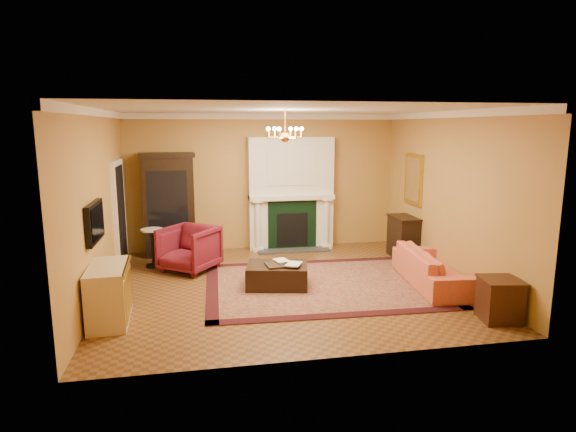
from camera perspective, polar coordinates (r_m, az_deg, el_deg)
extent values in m
cube|color=brown|center=(8.49, -0.33, -8.25)|extent=(6.00, 5.50, 0.02)
cube|color=silver|center=(8.04, -0.35, 12.57)|extent=(6.00, 5.50, 0.02)
cube|color=#B88342|center=(10.84, -2.95, 4.05)|extent=(6.00, 0.02, 3.00)
cube|color=#B88342|center=(5.49, 4.81, -2.43)|extent=(6.00, 0.02, 3.00)
cube|color=#B88342|center=(8.16, -21.63, 1.15)|extent=(0.02, 5.50, 3.00)
cube|color=#B88342|center=(9.16, 18.55, 2.30)|extent=(0.02, 5.50, 3.00)
cube|color=silver|center=(10.80, 0.34, 2.70)|extent=(1.90, 0.32, 2.50)
cube|color=silver|center=(10.57, 0.52, 5.80)|extent=(1.10, 0.01, 0.80)
cube|color=#0E321B|center=(10.75, 0.51, -1.12)|extent=(1.10, 0.02, 1.10)
cube|color=black|center=(10.77, 0.51, -1.65)|extent=(0.70, 0.02, 0.75)
cube|color=#333333|center=(10.76, 0.63, -4.01)|extent=(1.60, 0.50, 0.04)
cube|color=silver|center=(10.75, 0.40, 2.29)|extent=(1.90, 0.44, 0.10)
cylinder|color=silver|center=(10.62, -3.61, -1.07)|extent=(0.14, 0.14, 1.18)
cylinder|color=silver|center=(10.91, 4.54, -0.77)|extent=(0.14, 0.14, 1.18)
cube|color=white|center=(10.72, -2.99, 11.69)|extent=(6.00, 0.08, 0.12)
cube|color=white|center=(8.06, -21.98, 11.31)|extent=(0.08, 5.50, 0.12)
cube|color=white|center=(9.05, 18.81, 11.35)|extent=(0.08, 5.50, 0.12)
cube|color=silver|center=(9.88, -19.34, 0.18)|extent=(0.08, 1.05, 2.10)
cube|color=black|center=(9.88, -19.13, 0.01)|extent=(0.02, 0.85, 1.95)
cube|color=black|center=(7.59, -21.95, -0.68)|extent=(0.08, 0.95, 0.58)
cube|color=black|center=(7.58, -21.61, -0.67)|extent=(0.01, 0.85, 0.48)
cube|color=gold|center=(10.36, 14.66, 4.25)|extent=(0.05, 0.76, 1.05)
cube|color=white|center=(10.34, 14.52, 4.25)|extent=(0.01, 0.62, 0.90)
cylinder|color=gold|center=(8.04, -0.35, 11.07)|extent=(0.03, 0.03, 0.40)
sphere|color=gold|center=(8.04, -0.35, 9.29)|extent=(0.16, 0.16, 0.16)
sphere|color=#FFE5B2|center=(8.09, 1.63, 10.29)|extent=(0.07, 0.07, 0.07)
sphere|color=#FFE5B2|center=(8.30, 0.31, 10.30)|extent=(0.07, 0.07, 0.07)
sphere|color=#FFE5B2|center=(8.26, -1.63, 10.29)|extent=(0.07, 0.07, 0.07)
sphere|color=#FFE5B2|center=(7.99, -2.36, 10.28)|extent=(0.07, 0.07, 0.07)
sphere|color=#FFE5B2|center=(7.78, -1.06, 10.28)|extent=(0.07, 0.07, 0.07)
sphere|color=#FFE5B2|center=(7.83, 0.99, 10.28)|extent=(0.07, 0.07, 0.07)
cube|color=#420E17|center=(8.52, 4.17, -8.09)|extent=(4.13, 3.16, 0.02)
cube|color=black|center=(10.56, -13.97, 1.09)|extent=(1.09, 0.59, 2.09)
imported|color=maroon|center=(9.38, -11.64, -3.56)|extent=(1.26, 1.24, 0.95)
cylinder|color=black|center=(9.92, -15.62, -5.67)|extent=(0.30, 0.30, 0.04)
cylinder|color=black|center=(9.83, -15.73, -3.64)|extent=(0.06, 0.06, 0.68)
cylinder|color=white|center=(9.75, -15.83, -1.58)|extent=(0.43, 0.43, 0.03)
cube|color=beige|center=(7.33, -20.46, -8.62)|extent=(0.57, 1.12, 0.81)
imported|color=#D97045|center=(8.76, 16.88, -5.24)|extent=(0.83, 2.17, 0.83)
cube|color=#371B0F|center=(7.55, 23.81, -9.19)|extent=(0.58, 0.58, 0.59)
cube|color=black|center=(10.43, 13.52, -2.51)|extent=(0.44, 0.76, 0.84)
cube|color=black|center=(8.34, -1.28, -7.03)|extent=(1.16, 0.94, 0.38)
cube|color=black|center=(8.21, -0.94, -5.81)|extent=(0.51, 0.42, 0.03)
imported|color=gray|center=(8.27, -1.50, -4.52)|extent=(0.22, 0.08, 0.29)
imported|color=gray|center=(8.14, -0.12, -4.66)|extent=(0.22, 0.13, 0.32)
cylinder|color=tan|center=(10.62, -3.50, 2.66)|extent=(0.10, 0.10, 0.08)
cone|color=#0F3813|center=(10.60, -3.51, 3.69)|extent=(0.14, 0.14, 0.31)
cylinder|color=tan|center=(10.90, 4.18, 2.88)|extent=(0.11, 0.11, 0.09)
cone|color=#0F3813|center=(10.87, 4.19, 4.03)|extent=(0.16, 0.16, 0.35)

